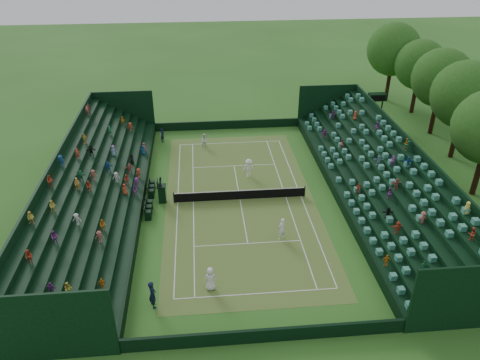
{
  "coord_description": "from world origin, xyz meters",
  "views": [
    {
      "loc": [
        -3.28,
        -34.97,
        21.93
      ],
      "look_at": [
        0.0,
        0.0,
        2.0
      ],
      "focal_mm": 35.0,
      "sensor_mm": 36.0,
      "label": 1
    }
  ],
  "objects_px": {
    "tennis_net": "(240,195)",
    "umpire_chair": "(162,191)",
    "player_near_east": "(282,229)",
    "player_far_east": "(249,168)",
    "player_far_west": "(205,141)",
    "player_near_west": "(210,279)"
  },
  "relations": [
    {
      "from": "player_near_west",
      "to": "player_near_east",
      "type": "distance_m",
      "value": 7.65
    },
    {
      "from": "umpire_chair",
      "to": "player_near_east",
      "type": "xyz_separation_m",
      "value": [
        9.47,
        -6.27,
        -0.13
      ]
    },
    {
      "from": "tennis_net",
      "to": "player_far_east",
      "type": "height_order",
      "value": "player_far_east"
    },
    {
      "from": "player_near_west",
      "to": "player_near_east",
      "type": "height_order",
      "value": "player_near_east"
    },
    {
      "from": "player_near_east",
      "to": "umpire_chair",
      "type": "bearing_deg",
      "value": -72.08
    },
    {
      "from": "player_far_east",
      "to": "player_near_west",
      "type": "bearing_deg",
      "value": -110.86
    },
    {
      "from": "tennis_net",
      "to": "player_far_east",
      "type": "bearing_deg",
      "value": 73.54
    },
    {
      "from": "player_far_east",
      "to": "tennis_net",
      "type": "bearing_deg",
      "value": -111.78
    },
    {
      "from": "tennis_net",
      "to": "player_far_west",
      "type": "distance_m",
      "value": 11.41
    },
    {
      "from": "player_near_east",
      "to": "player_far_east",
      "type": "xyz_separation_m",
      "value": [
        -1.44,
        10.16,
        -0.02
      ]
    },
    {
      "from": "player_near_west",
      "to": "player_far_west",
      "type": "bearing_deg",
      "value": -92.58
    },
    {
      "from": "tennis_net",
      "to": "player_near_west",
      "type": "distance_m",
      "value": 11.53
    },
    {
      "from": "player_far_west",
      "to": "player_near_east",
      "type": "bearing_deg",
      "value": -97.22
    },
    {
      "from": "umpire_chair",
      "to": "player_far_east",
      "type": "height_order",
      "value": "umpire_chair"
    },
    {
      "from": "player_far_west",
      "to": "player_far_east",
      "type": "height_order",
      "value": "player_far_east"
    },
    {
      "from": "tennis_net",
      "to": "umpire_chair",
      "type": "xyz_separation_m",
      "value": [
        -6.81,
        0.27,
        0.54
      ]
    },
    {
      "from": "player_near_east",
      "to": "player_far_west",
      "type": "xyz_separation_m",
      "value": [
        -5.44,
        17.06,
        -0.14
      ]
    },
    {
      "from": "umpire_chair",
      "to": "player_near_east",
      "type": "distance_m",
      "value": 11.36
    },
    {
      "from": "umpire_chair",
      "to": "player_far_east",
      "type": "xyz_separation_m",
      "value": [
        8.04,
        3.88,
        -0.14
      ]
    },
    {
      "from": "umpire_chair",
      "to": "player_near_east",
      "type": "relative_size",
      "value": 1.33
    },
    {
      "from": "umpire_chair",
      "to": "tennis_net",
      "type": "bearing_deg",
      "value": -2.31
    },
    {
      "from": "player_near_east",
      "to": "player_near_west",
      "type": "bearing_deg",
      "value": 3.49
    }
  ]
}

